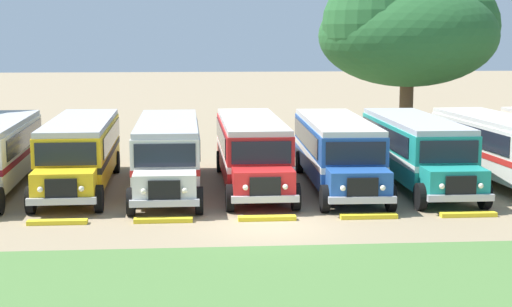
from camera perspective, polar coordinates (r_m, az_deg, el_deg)
ground_plane at (r=26.20m, az=0.96°, el=-5.29°), size 220.00×220.00×0.00m
foreground_grass_strip at (r=18.79m, az=3.28°, el=-10.98°), size 80.00×10.45×0.01m
parked_bus_slot_2 at (r=33.30m, az=-12.72°, el=0.28°), size 2.88×10.86×2.82m
parked_bus_slot_3 at (r=32.39m, az=-6.48°, el=0.20°), size 2.78×10.85×2.82m
parked_bus_slot_4 at (r=32.83m, az=-0.33°, el=0.37°), size 2.77×10.85×2.82m
parked_bus_slot_5 at (r=32.87m, az=5.94°, el=0.34°), size 2.90×10.87×2.82m
parked_bus_slot_6 at (r=33.73m, az=11.62°, el=0.42°), size 2.69×10.84×2.82m
parked_bus_slot_7 at (r=35.05m, az=17.45°, el=0.50°), size 3.27×10.93×2.82m
curb_wheelstop_2 at (r=27.18m, az=-14.34°, el=-4.88°), size 2.00×0.36×0.15m
curb_wheelstop_3 at (r=26.80m, az=-6.80°, el=-4.86°), size 2.00×0.36×0.15m
curb_wheelstop_4 at (r=26.89m, az=0.81°, el=-4.75°), size 2.00×0.36×0.15m
curb_wheelstop_5 at (r=27.44m, az=8.25°, el=-4.57°), size 2.00×0.36×0.15m
curb_wheelstop_6 at (r=28.44m, az=15.27°, el=-4.32°), size 2.00×0.36×0.15m
broad_shade_tree at (r=46.02m, az=11.04°, el=8.81°), size 10.88×9.63×9.75m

